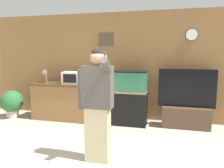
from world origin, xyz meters
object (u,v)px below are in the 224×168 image
counter_island (65,101)px  aquarium_on_stand (125,97)px  potted_plant (12,102)px  tv_on_stand (186,111)px  person_standing (97,104)px  knife_block (44,78)px  microwave (74,78)px

counter_island → aquarium_on_stand: bearing=0.1°
aquarium_on_stand → potted_plant: size_ratio=1.77×
tv_on_stand → aquarium_on_stand: bearing=-176.4°
potted_plant → aquarium_on_stand: bearing=4.4°
tv_on_stand → person_standing: size_ratio=0.76×
aquarium_on_stand → tv_on_stand: bearing=3.6°
potted_plant → knife_block: bearing=14.7°
microwave → knife_block: (-0.79, -0.03, -0.02)m
counter_island → microwave: 0.64m
counter_island → microwave: (0.26, 0.03, 0.59)m
knife_block → tv_on_stand: (3.38, 0.09, -0.63)m
aquarium_on_stand → person_standing: bearing=-92.4°
aquarium_on_stand → knife_block: bearing=-179.8°
counter_island → knife_block: size_ratio=4.77×
tv_on_stand → person_standing: person_standing is taller
counter_island → tv_on_stand: size_ratio=1.22×
knife_block → potted_plant: (-0.81, -0.21, -0.62)m
microwave → counter_island: bearing=-174.4°
counter_island → potted_plant: counter_island is taller
microwave → potted_plant: microwave is taller
microwave → aquarium_on_stand: 1.33m
microwave → person_standing: person_standing is taller
microwave → tv_on_stand: bearing=1.4°
microwave → potted_plant: (-1.61, -0.24, -0.65)m
microwave → tv_on_stand: size_ratio=0.42×
person_standing → counter_island: bearing=128.3°
knife_block → aquarium_on_stand: aquarium_on_stand is taller
person_standing → potted_plant: size_ratio=2.44×
microwave → aquarium_on_stand: bearing=-1.0°
counter_island → microwave: bearing=5.6°
person_standing → microwave: bearing=122.6°
person_standing → aquarium_on_stand: bearing=87.6°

